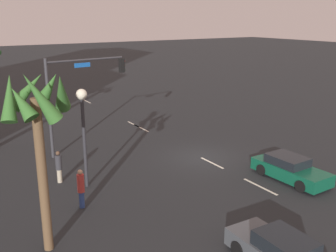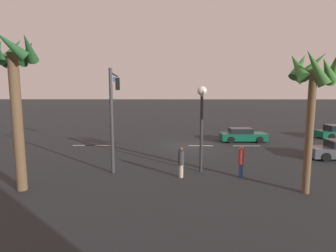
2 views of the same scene
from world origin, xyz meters
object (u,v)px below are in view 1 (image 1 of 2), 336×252
Objects in this scene: traffic_signal at (77,88)px; pedestrian_0 at (81,187)px; car_3 at (290,169)px; pedestrian_1 at (59,166)px; streetlamp at (83,118)px; palm_tree_0 at (37,112)px.

pedestrian_0 is (-7.78, 2.75, -3.28)m from traffic_signal.
car_3 is 2.30× the size of pedestrian_0.
traffic_signal is 3.52× the size of pedestrian_1.
streetlamp is 0.74× the size of palm_tree_0.
palm_tree_0 reaches higher than pedestrian_1.
streetlamp is 2.93× the size of pedestrian_1.
palm_tree_0 reaches higher than pedestrian_0.
car_3 is 11.50m from streetlamp.
pedestrian_0 is 5.63m from palm_tree_0.
traffic_signal is (10.70, 8.14, 3.69)m from car_3.
car_3 is at bearing -120.29° from pedestrian_1.
car_3 is at bearing -142.75° from traffic_signal.
pedestrian_1 is at bearing 59.71° from car_3.
pedestrian_0 reaches higher than car_3.
pedestrian_1 is 0.25× the size of palm_tree_0.
streetlamp is (5.10, 9.82, 3.13)m from car_3.
traffic_signal is 11.61m from palm_tree_0.
palm_tree_0 reaches higher than car_3.
car_3 is 11.28m from pedestrian_0.
car_3 is at bearing -91.33° from palm_tree_0.
pedestrian_1 is (-4.34, 2.75, -3.35)m from traffic_signal.
traffic_signal reaches higher than pedestrian_0.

